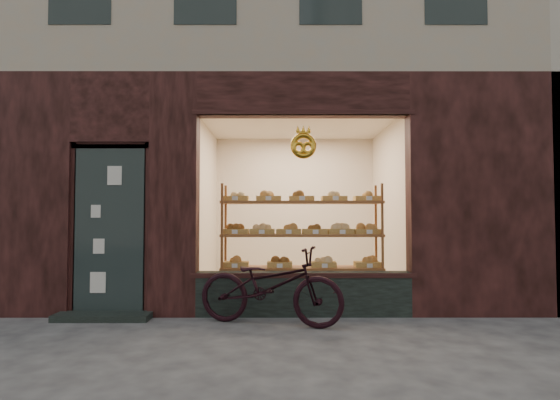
{
  "coord_description": "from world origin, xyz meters",
  "views": [
    {
      "loc": [
        0.15,
        -3.46,
        1.25
      ],
      "look_at": [
        0.15,
        2.0,
        1.46
      ],
      "focal_mm": 28.0,
      "sensor_mm": 36.0,
      "label": 1
    }
  ],
  "objects": [
    {
      "name": "bakery_building",
      "position": [
        0.04,
        5.29,
        5.58
      ],
      "size": [
        7.2,
        7.28,
        9.0
      ],
      "color": "black",
      "rests_on": "ground"
    },
    {
      "name": "bicycle",
      "position": [
        0.04,
        1.64,
        0.45
      ],
      "size": [
        1.83,
        1.06,
        0.91
      ],
      "primitive_type": "imported",
      "rotation": [
        0.0,
        0.0,
        1.29
      ],
      "color": "black",
      "rests_on": "ground"
    },
    {
      "name": "display_shelf",
      "position": [
        0.45,
        2.55,
        0.89
      ],
      "size": [
        2.2,
        0.45,
        1.7
      ],
      "color": "brown",
      "rests_on": "ground"
    },
    {
      "name": "ground",
      "position": [
        0.0,
        0.0,
        0.0
      ],
      "size": [
        90.0,
        90.0,
        0.0
      ],
      "primitive_type": "plane",
      "color": "#383839"
    }
  ]
}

